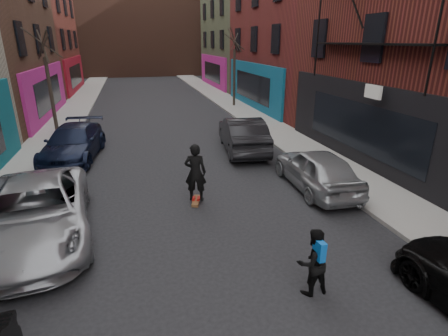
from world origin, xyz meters
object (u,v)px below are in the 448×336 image
parked_right_end (243,134)px  skateboard (196,201)px  parked_left_far (36,212)px  tree_left_far (48,74)px  parked_right_far (316,169)px  tree_right_far (234,62)px  parked_left_end (73,143)px  pedestrian (313,262)px  skateboarder (195,172)px

parked_right_end → skateboard: bearing=64.9°
parked_left_far → tree_left_far: bearing=90.7°
tree_left_far → skateboard: bearing=-60.7°
skateboard → parked_left_far: bearing=-148.7°
parked_left_far → parked_right_far: (8.98, 1.21, -0.04)m
tree_left_far → tree_right_far: 13.78m
parked_left_end → parked_right_far: bearing=-26.0°
parked_left_end → skateboard: size_ratio=6.49×
parked_left_end → pedestrian: pedestrian is taller
parked_left_far → parked_right_far: parked_left_far is taller
tree_right_far → parked_right_far: size_ratio=1.54×
tree_left_far → skateboard: (6.14, -10.97, -3.33)m
parked_right_end → parked_left_far: bearing=46.1°
tree_left_far → parked_right_far: size_ratio=1.47×
parked_left_far → skateboard: size_ratio=7.17×
tree_right_far → parked_right_end: tree_right_far is taller
parked_left_far → parked_right_end: parked_right_end is taller
parked_left_end → skateboard: parked_left_end is taller
parked_right_end → skateboard: (-3.26, -5.18, -0.79)m
parked_right_end → pedestrian: parked_right_end is taller
parked_left_end → parked_right_end: (7.80, -0.76, 0.08)m
parked_left_end → pedestrian: 12.56m
skateboarder → parked_left_far: bearing=31.3°
parked_left_end → skateboarder: size_ratio=2.67×
tree_right_far → pedestrian: (-4.68, -21.99, -2.76)m
parked_right_end → parked_left_end: bearing=1.4°
tree_right_far → parked_right_end: 12.45m
parked_left_far → parked_right_end: (7.80, 6.34, 0.04)m
tree_right_far → skateboarder: bearing=-110.2°
tree_right_far → parked_left_end: bearing=-134.4°
parked_left_far → skateboarder: skateboarder is taller
parked_right_far → skateboarder: size_ratio=2.28×
tree_right_far → parked_right_end: size_ratio=1.34×
tree_right_far → parked_left_end: tree_right_far is taller
tree_left_far → parked_left_end: bearing=-72.3°
parked_right_end → pedestrian: (-1.68, -10.20, -0.07)m
parked_right_end → pedestrian: size_ratio=3.34×
tree_right_far → skateboarder: (-6.26, -16.97, -2.46)m
tree_left_far → skateboard: 13.00m
tree_left_far → pedestrian: size_ratio=4.28×
tree_left_far → skateboarder: size_ratio=3.34×
parked_left_end → skateboard: bearing=-45.4°
tree_right_far → parked_right_end: (-3.00, -11.78, -2.69)m
tree_right_far → parked_right_far: bearing=-96.1°
skateboarder → parked_right_end: bearing=-105.1°
tree_left_far → skateboarder: 12.78m
skateboarder → tree_left_far: bearing=-43.7°
parked_right_far → parked_right_end: size_ratio=0.87×
tree_right_far → parked_left_end: size_ratio=1.31×
tree_left_far → parked_left_far: (1.60, -12.12, -2.58)m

